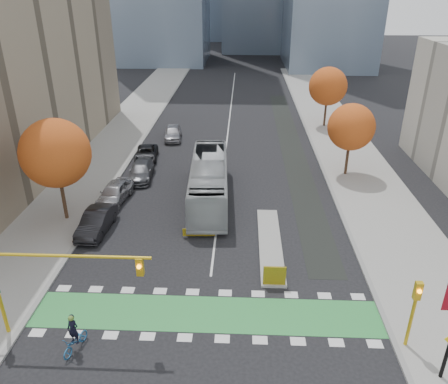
# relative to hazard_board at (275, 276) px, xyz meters

# --- Properties ---
(ground) EXTENTS (300.00, 300.00, 0.00)m
(ground) POSITION_rel_hazard_board_xyz_m (-4.00, -4.20, -0.80)
(ground) COLOR black
(ground) RESTS_ON ground
(sidewalk_west) EXTENTS (7.00, 120.00, 0.15)m
(sidewalk_west) POSITION_rel_hazard_board_xyz_m (-17.50, 15.80, -0.73)
(sidewalk_west) COLOR gray
(sidewalk_west) RESTS_ON ground
(sidewalk_east) EXTENTS (7.00, 120.00, 0.15)m
(sidewalk_east) POSITION_rel_hazard_board_xyz_m (9.50, 15.80, -0.73)
(sidewalk_east) COLOR gray
(sidewalk_east) RESTS_ON ground
(curb_west) EXTENTS (0.30, 120.00, 0.16)m
(curb_west) POSITION_rel_hazard_board_xyz_m (-14.00, 15.80, -0.73)
(curb_west) COLOR gray
(curb_west) RESTS_ON ground
(curb_east) EXTENTS (0.30, 120.00, 0.16)m
(curb_east) POSITION_rel_hazard_board_xyz_m (6.00, 15.80, -0.73)
(curb_east) COLOR gray
(curb_east) RESTS_ON ground
(bike_crossing) EXTENTS (20.00, 3.00, 0.01)m
(bike_crossing) POSITION_rel_hazard_board_xyz_m (-4.00, -2.70, -0.79)
(bike_crossing) COLOR #2D8C3F
(bike_crossing) RESTS_ON ground
(centre_line) EXTENTS (0.15, 70.00, 0.01)m
(centre_line) POSITION_rel_hazard_board_xyz_m (-4.00, 35.80, -0.80)
(centre_line) COLOR silver
(centre_line) RESTS_ON ground
(bike_lane_paint) EXTENTS (2.50, 50.00, 0.01)m
(bike_lane_paint) POSITION_rel_hazard_board_xyz_m (3.50, 25.80, -0.80)
(bike_lane_paint) COLOR black
(bike_lane_paint) RESTS_ON ground
(median_island) EXTENTS (1.60, 10.00, 0.16)m
(median_island) POSITION_rel_hazard_board_xyz_m (0.00, 4.80, -0.72)
(median_island) COLOR gray
(median_island) RESTS_ON ground
(hazard_board) EXTENTS (1.40, 0.12, 1.30)m
(hazard_board) POSITION_rel_hazard_board_xyz_m (0.00, 0.00, 0.00)
(hazard_board) COLOR yellow
(hazard_board) RESTS_ON median_island
(tree_west) EXTENTS (5.20, 5.20, 8.22)m
(tree_west) POSITION_rel_hazard_board_xyz_m (-16.00, 7.80, 4.82)
(tree_west) COLOR #332114
(tree_west) RESTS_ON ground
(tree_east_near) EXTENTS (4.40, 4.40, 7.08)m
(tree_east_near) POSITION_rel_hazard_board_xyz_m (8.00, 17.80, 4.06)
(tree_east_near) COLOR #332114
(tree_east_near) RESTS_ON ground
(tree_east_far) EXTENTS (4.80, 4.80, 7.65)m
(tree_east_far) POSITION_rel_hazard_board_xyz_m (8.50, 33.80, 4.44)
(tree_east_far) COLOR #332114
(tree_east_far) RESTS_ON ground
(traffic_signal_west) EXTENTS (8.53, 0.56, 5.20)m
(traffic_signal_west) POSITION_rel_hazard_board_xyz_m (-11.93, -4.71, 3.23)
(traffic_signal_west) COLOR #BF9914
(traffic_signal_west) RESTS_ON ground
(traffic_signal_east) EXTENTS (0.35, 0.43, 4.10)m
(traffic_signal_east) POSITION_rel_hazard_board_xyz_m (6.50, -4.71, 1.93)
(traffic_signal_east) COLOR #BF9914
(traffic_signal_east) RESTS_ON ground
(cyclist) EXTENTS (1.18, 2.03, 2.21)m
(cyclist) POSITION_rel_hazard_board_xyz_m (-10.45, -5.66, -0.06)
(cyclist) COLOR #216099
(cyclist) RESTS_ON ground
(bus) EXTENTS (3.67, 13.14, 3.62)m
(bus) POSITION_rel_hazard_board_xyz_m (-4.92, 11.77, 1.01)
(bus) COLOR #A9AEB1
(bus) RESTS_ON ground
(parked_car_a) EXTENTS (2.60, 5.21, 1.70)m
(parked_car_a) POSITION_rel_hazard_board_xyz_m (-13.00, 11.10, 0.05)
(parked_car_a) COLOR gray
(parked_car_a) RESTS_ON ground
(parked_car_b) EXTENTS (2.00, 5.11, 1.66)m
(parked_car_b) POSITION_rel_hazard_board_xyz_m (-13.00, 6.10, 0.03)
(parked_car_b) COLOR black
(parked_car_b) RESTS_ON ground
(parked_car_c) EXTENTS (2.43, 5.33, 1.51)m
(parked_car_c) POSITION_rel_hazard_board_xyz_m (-11.79, 16.10, -0.04)
(parked_car_c) COLOR #4B4B50
(parked_car_c) RESTS_ON ground
(parked_car_d) EXTENTS (2.69, 4.97, 1.33)m
(parked_car_d) POSITION_rel_hazard_board_xyz_m (-12.33, 21.13, -0.14)
(parked_car_d) COLOR black
(parked_car_d) RESTS_ON ground
(parked_car_e) EXTENTS (2.44, 4.99, 1.64)m
(parked_car_e) POSITION_rel_hazard_board_xyz_m (-10.50, 27.80, 0.02)
(parked_car_e) COLOR #A7A6AC
(parked_car_e) RESTS_ON ground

